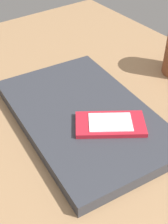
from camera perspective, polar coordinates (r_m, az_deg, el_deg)
name	(u,v)px	position (r cm, az deg, el deg)	size (l,w,h in cm)	color
desk_surface	(111,162)	(54.42, 4.92, -8.84)	(120.00, 80.00, 3.00)	#9E7751
laptop_closed	(84,116)	(58.87, 0.00, -0.68)	(34.68, 21.99, 2.20)	#33353D
cell_phone_on_laptop	(110,124)	(54.97, 4.70, -2.14)	(11.78, 13.29, 0.96)	red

